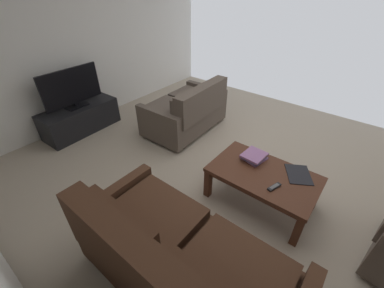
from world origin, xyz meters
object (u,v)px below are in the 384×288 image
object	(u,v)px
loveseat_near	(188,111)
tv_stand	(81,119)
sofa_main	(178,264)
tv_remote	(274,187)
flat_tv	(72,88)
coffee_table	(263,177)
loose_magazine	(299,174)
book_stack	(254,156)

from	to	relation	value
loveseat_near	tv_stand	world-z (taller)	loveseat_near
sofa_main	tv_remote	size ratio (longest dim) A/B	10.30
flat_tv	coffee_table	bearing A→B (deg)	-172.59
tv_stand	flat_tv	world-z (taller)	flat_tv
coffee_table	tv_stand	distance (m)	3.02
sofa_main	coffee_table	world-z (taller)	sofa_main
coffee_table	flat_tv	world-z (taller)	flat_tv
flat_tv	loose_magazine	bearing A→B (deg)	-169.80
coffee_table	loveseat_near	bearing A→B (deg)	-23.61
sofa_main	tv_stand	bearing A→B (deg)	-17.21
tv_remote	loose_magazine	world-z (taller)	tv_remote
tv_stand	tv_remote	size ratio (longest dim) A/B	7.26
tv_stand	tv_remote	world-z (taller)	tv_remote
flat_tv	loose_magazine	size ratio (longest dim) A/B	2.95
loose_magazine	loveseat_near	bearing A→B (deg)	134.33
tv_remote	coffee_table	bearing A→B (deg)	-39.75
loveseat_near	coffee_table	world-z (taller)	loveseat_near
loveseat_near	book_stack	world-z (taller)	loveseat_near
book_stack	loose_magazine	size ratio (longest dim) A/B	0.93
tv_stand	loose_magazine	xyz separation A→B (m)	(-3.29, -0.59, 0.20)
sofa_main	loose_magazine	bearing A→B (deg)	-103.77
loveseat_near	loose_magazine	size ratio (longest dim) A/B	4.34
coffee_table	loose_magazine	world-z (taller)	loose_magazine
loveseat_near	book_stack	xyz separation A→B (m)	(-1.44, 0.57, 0.10)
book_stack	coffee_table	bearing A→B (deg)	142.81
loveseat_near	tv_stand	bearing A→B (deg)	39.13
loose_magazine	sofa_main	bearing A→B (deg)	-134.52
sofa_main	loveseat_near	size ratio (longest dim) A/B	1.26
flat_tv	book_stack	bearing A→B (deg)	-169.09
loveseat_near	tv_stand	xyz separation A→B (m)	(1.36, 1.11, -0.14)
book_stack	loose_magazine	xyz separation A→B (m)	(-0.49, -0.05, -0.03)
sofa_main	loveseat_near	xyz separation A→B (m)	(1.56, -2.01, -0.03)
book_stack	tv_remote	xyz separation A→B (m)	(-0.37, 0.29, -0.03)
sofa_main	loose_magazine	size ratio (longest dim) A/B	5.46
sofa_main	book_stack	distance (m)	1.45
sofa_main	coffee_table	distance (m)	1.30
tv_stand	book_stack	xyz separation A→B (m)	(-2.80, -0.54, 0.24)
sofa_main	book_stack	world-z (taller)	sofa_main
book_stack	loveseat_near	bearing A→B (deg)	-21.46
sofa_main	tv_remote	distance (m)	1.18
tv_stand	flat_tv	size ratio (longest dim) A/B	1.31
coffee_table	book_stack	xyz separation A→B (m)	(0.20, -0.15, 0.10)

